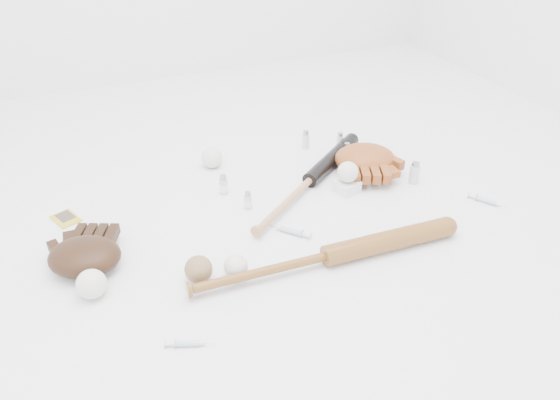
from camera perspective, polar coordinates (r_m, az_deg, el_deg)
name	(u,v)px	position (r m, az deg, el deg)	size (l,w,h in m)	color
bat_dark	(310,180)	(1.98, 3.18, 2.13)	(0.79, 0.06, 0.06)	black
bat_wood	(327,256)	(1.61, 4.97, -5.84)	(0.88, 0.06, 0.06)	brown
glove_dark	(85,256)	(1.68, -19.75, -5.54)	(0.25, 0.25, 0.09)	black
glove_tan	(365,158)	(2.10, 8.89, 4.33)	(0.27, 0.27, 0.10)	brown
trading_card	(66,219)	(1.95, -21.48, -1.83)	(0.07, 0.10, 0.01)	gold
pedestal	(347,186)	(1.97, 6.98, 1.43)	(0.08, 0.08, 0.04)	white
baseball_on_pedestal	(348,172)	(1.94, 7.10, 2.92)	(0.08, 0.08, 0.08)	silver
baseball_left	(91,284)	(1.58, -19.10, -8.30)	(0.08, 0.08, 0.08)	silver
baseball_upper	(212,158)	(2.11, -7.13, 4.41)	(0.08, 0.08, 0.08)	silver
baseball_mid	(236,266)	(1.57, -4.63, -6.89)	(0.07, 0.07, 0.07)	silver
baseball_aged	(199,269)	(1.56, -8.51, -7.17)	(0.08, 0.08, 0.08)	olive
syringe_0	(188,344)	(1.41, -9.62, -14.58)	(0.14, 0.02, 0.02)	#ADBCC6
syringe_1	(291,231)	(1.74, 1.15, -3.26)	(0.16, 0.03, 0.02)	#ADBCC6
syringe_2	(383,172)	(2.10, 10.75, 2.84)	(0.13, 0.02, 0.02)	#ADBCC6
syringe_3	(486,201)	(2.02, 20.74, -0.05)	(0.15, 0.03, 0.02)	#ADBCC6
vial_0	(306,140)	(2.24, 2.70, 6.32)	(0.03, 0.03, 0.08)	silver
vial_1	(347,151)	(2.18, 6.98, 5.14)	(0.03, 0.03, 0.07)	silver
vial_2	(223,185)	(1.94, -5.93, 1.61)	(0.03, 0.03, 0.07)	silver
vial_3	(414,173)	(2.05, 13.87, 2.79)	(0.04, 0.04, 0.08)	silver
vial_4	(248,200)	(1.85, -3.38, -0.04)	(0.03, 0.03, 0.06)	silver
vial_5	(340,141)	(2.25, 6.27, 6.16)	(0.03, 0.03, 0.07)	silver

